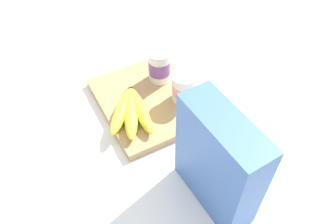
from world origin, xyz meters
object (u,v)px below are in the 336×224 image
at_px(cereal_box, 218,163).
at_px(yogurt_cup_front, 159,66).
at_px(cutting_board, 149,101).
at_px(banana_bunch, 131,111).
at_px(yogurt_cup_back, 184,87).

xyz_separation_m(cereal_box, yogurt_cup_front, (-0.37, 0.06, -0.06)).
relative_size(cereal_box, yogurt_cup_front, 2.59).
bearing_deg(yogurt_cup_front, cereal_box, -9.65).
height_order(cutting_board, yogurt_cup_front, yogurt_cup_front).
xyz_separation_m(cutting_board, banana_bunch, (0.04, -0.07, 0.03)).
bearing_deg(yogurt_cup_front, banana_bunch, -55.06).
bearing_deg(yogurt_cup_back, banana_bunch, -94.83).
height_order(cutting_board, yogurt_cup_back, yogurt_cup_back).
distance_m(cereal_box, banana_bunch, 0.30).
xyz_separation_m(cereal_box, banana_bunch, (-0.28, -0.07, -0.09)).
xyz_separation_m(cereal_box, yogurt_cup_back, (-0.27, 0.08, -0.06)).
relative_size(cutting_board, cereal_box, 1.22).
bearing_deg(yogurt_cup_back, cutting_board, -120.69).
distance_m(cutting_board, yogurt_cup_front, 0.10).
distance_m(cutting_board, banana_bunch, 0.08).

